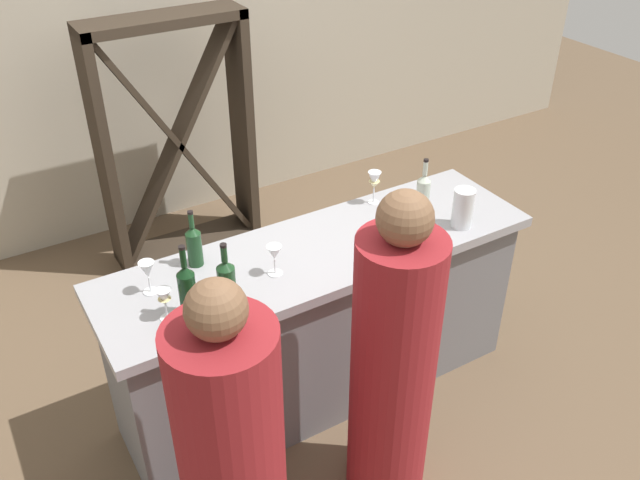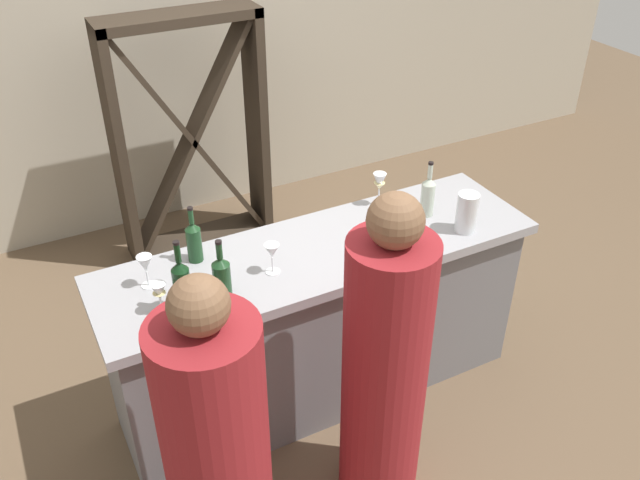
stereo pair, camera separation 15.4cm
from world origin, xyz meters
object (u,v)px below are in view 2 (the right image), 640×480
(wine_glass_far_center, at_px, (379,183))
(wine_bottle_center_olive_green, at_px, (222,277))
(wine_rack, at_px, (191,138))
(water_pitcher, at_px, (467,213))
(person_left_guest, at_px, (217,451))
(wine_bottle_second_right_clear_pale, at_px, (428,195))
(wine_glass_near_right, at_px, (272,252))
(wine_bottle_leftmost_dark_green, at_px, (182,284))
(wine_glass_near_left, at_px, (202,292))
(person_center_guest, at_px, (385,371))
(wine_glass_near_center, at_px, (159,293))
(wine_bottle_second_left_olive_green, at_px, (194,241))
(wine_glass_far_left, at_px, (145,265))

(wine_glass_far_center, bearing_deg, wine_bottle_center_olive_green, -159.81)
(wine_rack, height_order, water_pitcher, wine_rack)
(wine_glass_far_center, height_order, person_left_guest, person_left_guest)
(wine_bottle_second_right_clear_pale, bearing_deg, wine_glass_near_right, -174.01)
(wine_bottle_leftmost_dark_green, distance_m, wine_bottle_second_right_clear_pale, 1.32)
(wine_rack, relative_size, wine_bottle_center_olive_green, 5.64)
(wine_glass_near_left, bearing_deg, wine_bottle_center_olive_green, 36.72)
(wine_glass_far_center, xyz_separation_m, person_center_guest, (-0.50, -0.88, -0.32))
(wine_bottle_leftmost_dark_green, height_order, wine_glass_near_center, wine_bottle_leftmost_dark_green)
(wine_bottle_leftmost_dark_green, xyz_separation_m, wine_bottle_center_olive_green, (0.17, -0.00, -0.02))
(wine_bottle_leftmost_dark_green, xyz_separation_m, wine_glass_far_center, (1.15, 0.36, -0.00))
(wine_glass_near_center, height_order, water_pitcher, water_pitcher)
(wine_bottle_leftmost_dark_green, xyz_separation_m, wine_glass_near_left, (0.06, -0.08, -0.00))
(wine_glass_near_left, bearing_deg, wine_bottle_second_left_olive_green, 76.29)
(wine_glass_near_left, xyz_separation_m, person_center_guest, (0.59, -0.44, -0.32))
(wine_bottle_second_left_olive_green, height_order, wine_glass_near_left, wine_bottle_second_left_olive_green)
(wine_glass_near_center, bearing_deg, wine_bottle_center_olive_green, -5.32)
(wine_glass_far_left, bearing_deg, wine_rack, 65.99)
(wine_glass_far_center, bearing_deg, wine_bottle_second_right_clear_pale, -51.47)
(wine_glass_far_center, bearing_deg, wine_glass_near_right, -158.14)
(wine_rack, relative_size, wine_glass_far_center, 9.07)
(wine_rack, bearing_deg, person_left_guest, -106.51)
(wine_rack, relative_size, water_pitcher, 8.07)
(wine_rack, distance_m, person_left_guest, 2.43)
(wine_glass_near_left, distance_m, wine_glass_far_left, 0.34)
(wine_glass_near_right, xyz_separation_m, water_pitcher, (0.97, -0.11, -0.01))
(wine_bottle_second_left_olive_green, relative_size, wine_glass_far_left, 1.80)
(wine_bottle_second_right_clear_pale, relative_size, wine_glass_far_left, 1.91)
(wine_bottle_second_left_olive_green, distance_m, wine_bottle_center_olive_green, 0.32)
(wine_bottle_leftmost_dark_green, relative_size, wine_bottle_second_right_clear_pale, 1.13)
(wine_glass_far_left, distance_m, person_center_guest, 1.09)
(wine_bottle_leftmost_dark_green, relative_size, wine_glass_near_left, 1.89)
(wine_glass_near_center, relative_size, wine_glass_far_center, 0.81)
(wine_rack, xyz_separation_m, water_pitcher, (0.78, -1.83, 0.20))
(person_center_guest, bearing_deg, wine_glass_near_right, 29.48)
(water_pitcher, bearing_deg, wine_bottle_second_left_olive_green, 163.66)
(person_center_guest, bearing_deg, wine_glass_near_left, 62.23)
(wine_glass_near_left, height_order, wine_glass_far_center, wine_glass_far_center)
(wine_bottle_leftmost_dark_green, height_order, water_pitcher, wine_bottle_leftmost_dark_green)
(wine_bottle_second_right_clear_pale, height_order, water_pitcher, wine_bottle_second_right_clear_pale)
(water_pitcher, relative_size, person_center_guest, 0.13)
(wine_bottle_second_left_olive_green, distance_m, person_center_guest, 1.02)
(wine_glass_far_center, height_order, person_center_guest, person_center_guest)
(wine_bottle_center_olive_green, relative_size, wine_glass_near_center, 1.98)
(wine_bottle_second_left_olive_green, relative_size, water_pitcher, 1.39)
(wine_glass_near_right, bearing_deg, wine_bottle_second_left_olive_green, 137.51)
(wine_bottle_leftmost_dark_green, bearing_deg, wine_glass_far_center, 17.41)
(wine_glass_near_left, xyz_separation_m, wine_glass_far_center, (1.09, 0.44, -0.00))
(wine_rack, distance_m, wine_bottle_second_left_olive_green, 1.55)
(wine_rack, bearing_deg, wine_bottle_leftmost_dark_green, -108.74)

